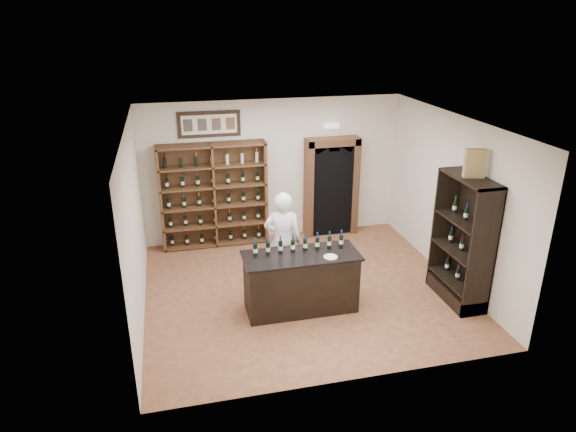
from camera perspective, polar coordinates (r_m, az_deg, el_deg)
The scene contains 22 objects.
floor at distance 9.29m, azimuth 1.66°, elevation -8.15°, with size 5.50×5.50×0.00m, color #99663D.
ceiling at distance 8.22m, azimuth 1.89°, elevation 10.30°, with size 5.50×5.50×0.00m, color white.
wall_back at distance 10.94m, azimuth -1.65°, elevation 5.12°, with size 5.50×0.04×3.00m, color white.
wall_left at distance 8.40m, azimuth -16.67°, elevation -1.09°, with size 0.04×5.00×3.00m, color white.
wall_right at distance 9.69m, azimuth 17.68°, elevation 1.85°, with size 0.04×5.00×3.00m, color white.
wine_shelf at distance 10.73m, azimuth -8.25°, elevation 2.32°, with size 2.20×0.38×2.20m.
framed_picture at distance 10.48m, azimuth -8.76°, elevation 10.06°, with size 1.25×0.04×0.52m, color black.
arched_doorway at distance 11.20m, azimuth 4.83°, elevation 3.51°, with size 1.17×0.35×2.17m.
emergency_light at distance 10.96m, azimuth 4.89°, elevation 9.94°, with size 0.30×0.10×0.10m, color white.
tasting_counter at distance 8.50m, azimuth 1.44°, elevation -7.38°, with size 1.88×0.78×1.00m.
counter_bottle_0 at distance 8.20m, azimuth -3.65°, elevation -3.73°, with size 0.07×0.07×0.30m.
counter_bottle_1 at distance 8.23m, azimuth -2.23°, elevation -3.59°, with size 0.07×0.07×0.30m.
counter_bottle_2 at distance 8.27m, azimuth -0.84°, elevation -3.45°, with size 0.07×0.07×0.30m.
counter_bottle_3 at distance 8.31m, azimuth 0.55°, elevation -3.31°, with size 0.07×0.07×0.30m.
counter_bottle_4 at distance 8.36m, azimuth 1.92°, elevation -3.17°, with size 0.07×0.07×0.30m.
counter_bottle_5 at distance 8.41m, azimuth 3.27°, elevation -3.03°, with size 0.07×0.07×0.30m.
counter_bottle_6 at distance 8.47m, azimuth 4.61°, elevation -2.89°, with size 0.07×0.07×0.30m.
counter_bottle_7 at distance 8.53m, azimuth 5.93°, elevation -2.75°, with size 0.07×0.07×0.30m.
side_cabinet at distance 9.16m, azimuth 18.74°, elevation -4.53°, with size 0.48×1.20×2.20m.
shopkeeper at distance 8.96m, azimuth -0.58°, elevation -2.82°, with size 0.66×0.43×1.81m, color white.
plate at distance 8.19m, azimuth 4.75°, elevation -4.57°, with size 0.22×0.22×0.02m, color silver.
wine_crate at distance 8.57m, azimuth 20.05°, elevation 5.52°, with size 0.32×0.13×0.45m, color tan.
Camera 1 is at (-2.13, -7.77, 4.63)m, focal length 32.00 mm.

